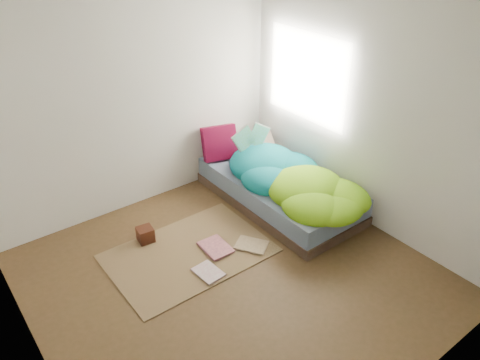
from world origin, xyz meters
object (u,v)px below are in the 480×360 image
at_px(wooden_box, 145,234).
at_px(floor_book_b, 205,252).
at_px(pillow_magenta, 219,143).
at_px(floor_book_a, 199,277).
at_px(open_book, 252,130).
at_px(bed, 279,190).

relative_size(wooden_box, floor_book_b, 0.46).
relative_size(pillow_magenta, floor_book_a, 1.45).
distance_m(open_book, floor_book_b, 1.60).
relative_size(wooden_box, floor_book_a, 0.55).
bearing_deg(floor_book_b, floor_book_a, -129.30).
height_order(floor_book_a, floor_book_b, floor_book_b).
bearing_deg(bed, pillow_magenta, 108.04).
bearing_deg(open_book, floor_book_a, -138.09).
xyz_separation_m(pillow_magenta, wooden_box, (-1.36, -0.54, -0.46)).
xyz_separation_m(open_book, floor_book_b, (-1.18, -0.73, -0.78)).
xyz_separation_m(bed, pillow_magenta, (-0.27, 0.82, 0.38)).
height_order(open_book, floor_book_b, open_book).
relative_size(bed, pillow_magenta, 4.73).
relative_size(bed, wooden_box, 12.60).
height_order(wooden_box, floor_book_a, wooden_box).
bearing_deg(open_book, bed, -75.28).
height_order(open_book, wooden_box, open_book).
distance_m(bed, floor_book_b, 1.29).
relative_size(bed, floor_book_b, 5.74).
xyz_separation_m(floor_book_a, floor_book_b, (0.25, 0.27, 0.01)).
bearing_deg(pillow_magenta, bed, -55.06).
height_order(pillow_magenta, wooden_box, pillow_magenta).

